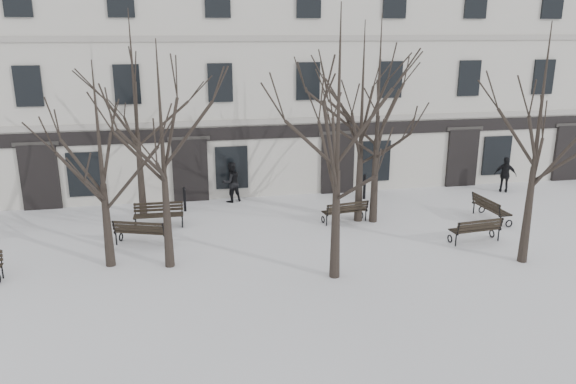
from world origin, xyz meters
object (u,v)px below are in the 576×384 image
object	(u,v)px
bench_2	(476,229)
tree_1	(161,130)
tree_0	(99,142)
bench_5	(490,208)
bench_4	(345,211)
bench_1	(141,231)
tree_2	(338,114)
tree_3	(540,118)
bench_3	(159,214)

from	to	relation	value
bench_2	tree_1	bearing A→B (deg)	-5.66
tree_0	bench_5	world-z (taller)	tree_0
bench_4	bench_1	bearing A→B (deg)	-2.04
bench_4	tree_2	bearing A→B (deg)	60.72
bench_5	bench_4	bearing A→B (deg)	77.69
bench_1	bench_5	size ratio (longest dim) A/B	1.03
tree_2	bench_4	world-z (taller)	tree_2
tree_2	bench_2	size ratio (longest dim) A/B	4.23
tree_0	tree_1	world-z (taller)	tree_1
tree_1	bench_5	size ratio (longest dim) A/B	3.63
tree_0	bench_2	distance (m)	13.72
tree_2	tree_1	bearing A→B (deg)	160.30
tree_3	bench_3	bearing A→B (deg)	154.19
tree_0	bench_1	world-z (taller)	tree_0
tree_0	tree_2	bearing A→B (deg)	-17.81
bench_1	tree_0	bearing A→B (deg)	80.20
bench_1	bench_4	distance (m)	8.17
tree_0	bench_1	size ratio (longest dim) A/B	3.24
bench_3	bench_4	world-z (taller)	bench_3
bench_2	bench_1	bearing A→B (deg)	-15.59
tree_3	bench_5	distance (m)	6.16
tree_0	bench_5	xyz separation A→B (m)	(15.04, 1.79, -3.71)
tree_0	bench_4	xyz separation A→B (m)	(9.06, 2.68, -3.74)
bench_4	bench_5	bearing A→B (deg)	162.50
bench_1	bench_3	world-z (taller)	bench_1
tree_0	bench_1	bearing A→B (deg)	60.83
tree_3	bench_1	size ratio (longest dim) A/B	3.78
bench_1	bench_3	bearing A→B (deg)	-87.02
bench_2	bench_3	bearing A→B (deg)	-24.90
tree_1	bench_1	world-z (taller)	tree_1
tree_0	tree_2	size ratio (longest dim) A/B	0.81
bench_4	bench_2	bearing A→B (deg)	134.28
bench_1	bench_4	world-z (taller)	bench_1
bench_2	bench_3	distance (m)	12.37
tree_1	tree_0	bearing A→B (deg)	167.37
bench_4	bench_5	world-z (taller)	bench_5
tree_1	bench_4	size ratio (longest dim) A/B	3.82
bench_2	bench_3	size ratio (longest dim) A/B	1.01
tree_1	bench_3	distance (m)	5.81
bench_5	bench_1	bearing A→B (deg)	86.58
bench_4	bench_5	size ratio (longest dim) A/B	0.95
tree_1	bench_3	bearing A→B (deg)	96.38
tree_0	bench_3	xyz separation A→B (m)	(1.52, 3.63, -3.72)
tree_1	tree_2	size ratio (longest dim) A/B	0.88
tree_2	bench_4	bearing A→B (deg)	69.69
tree_1	tree_3	xyz separation A→B (m)	(11.92, -1.91, 0.32)
bench_4	tree_0	bearing A→B (deg)	7.54
tree_0	bench_5	bearing A→B (deg)	6.77
tree_3	bench_2	bearing A→B (deg)	109.63
bench_3	bench_4	size ratio (longest dim) A/B	1.01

